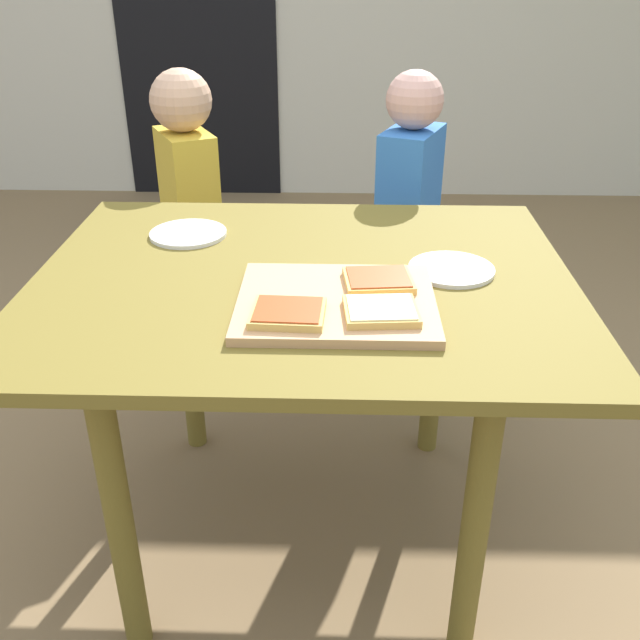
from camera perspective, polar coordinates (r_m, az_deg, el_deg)
name	(u,v)px	position (r m, az deg, el deg)	size (l,w,h in m)	color
ground_plane	(306,527)	(2.00, -1.11, -16.10)	(16.00, 16.00, 0.00)	olive
house_door	(195,17)	(4.36, -9.91, 22.60)	(0.90, 0.02, 2.00)	black
dining_table	(303,314)	(1.61, -1.32, 0.50)	(1.18, 0.95, 0.74)	brown
cutting_board	(336,302)	(1.43, 1.30, 1.41)	(0.39, 0.34, 0.02)	tan
pizza_slice_near_right	(381,311)	(1.36, 4.87, 0.74)	(0.15, 0.13, 0.02)	#E4B559
pizza_slice_far_right	(378,280)	(1.49, 4.66, 3.18)	(0.15, 0.13, 0.02)	#E4B559
pizza_slice_near_left	(288,313)	(1.35, -2.57, 0.58)	(0.14, 0.13, 0.02)	#E4B559
plate_white_left	(188,234)	(1.82, -10.43, 6.77)	(0.19, 0.19, 0.01)	white
plate_white_right	(451,269)	(1.61, 10.40, 3.99)	(0.19, 0.19, 0.01)	white
child_left	(190,205)	(2.40, -10.28, 9.00)	(0.23, 0.28, 1.05)	#3D2D62
child_right	(408,220)	(2.28, 6.97, 7.91)	(0.22, 0.28, 1.06)	#23443B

